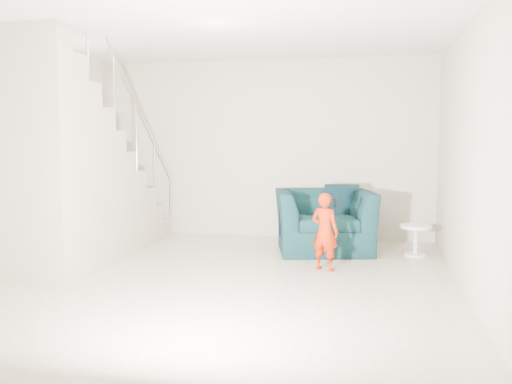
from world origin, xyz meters
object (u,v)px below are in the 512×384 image
at_px(armchair, 324,221).
at_px(toddler, 325,231).
at_px(staircase, 73,186).
at_px(side_table, 416,235).

relative_size(armchair, toddler, 1.39).
bearing_deg(toddler, armchair, -64.28).
height_order(toddler, staircase, staircase).
relative_size(side_table, staircase, 0.11).
distance_m(armchair, toddler, 1.07).
bearing_deg(armchair, side_table, -16.64).
height_order(toddler, side_table, toddler).
bearing_deg(armchair, toddler, -98.05).
height_order(armchair, staircase, staircase).
bearing_deg(armchair, staircase, -169.87).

